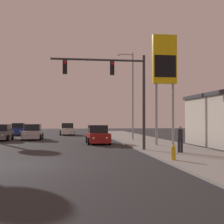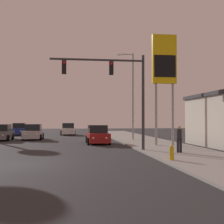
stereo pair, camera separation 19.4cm
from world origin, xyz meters
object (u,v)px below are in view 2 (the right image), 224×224
pedestrian_on_sidewalk (179,138)px  car_red (98,135)px  street_lamp (132,91)px  car_white (68,130)px  traffic_light_mast (117,83)px  car_grey (2,133)px  gas_station_sign (164,65)px  car_silver (33,133)px  fire_hydrant (172,153)px  car_blue (19,130)px

pedestrian_on_sidewalk → car_red: bearing=114.9°
car_red → street_lamp: 6.90m
car_white → traffic_light_mast: size_ratio=0.67×
car_red → traffic_light_mast: (0.72, -7.17, 3.92)m
car_white → pedestrian_on_sidewalk: size_ratio=2.60×
pedestrian_on_sidewalk → traffic_light_mast: bearing=149.4°
car_white → pedestrian_on_sidewalk: bearing=103.7°
car_grey → pedestrian_on_sidewalk: (13.91, -15.12, 0.27)m
traffic_light_mast → gas_station_sign: gas_station_sign is taller
car_white → traffic_light_mast: traffic_light_mast is taller
car_silver → traffic_light_mast: 16.12m
car_white → fire_hydrant: car_white is taller
gas_station_sign → pedestrian_on_sidewalk: 8.08m
car_grey → street_lamp: (13.47, -2.12, 4.36)m
car_blue → gas_station_sign: (14.76, -20.70, 5.86)m
car_silver → gas_station_sign: bearing=139.7°
car_grey → car_blue: 11.38m
car_white → traffic_light_mast: 24.36m
gas_station_sign → fire_hydrant: 11.31m
car_white → pedestrian_on_sidewalk: 26.86m
car_white → pedestrian_on_sidewalk: (7.10, -25.90, 0.27)m
car_red → car_grey: 11.22m
car_white → street_lamp: bearing=115.6°
car_silver → street_lamp: bearing=164.7°
car_silver → car_white: 10.55m
fire_hydrant → pedestrian_on_sidewalk: (1.62, 3.39, 0.55)m
traffic_light_mast → pedestrian_on_sidewalk: (3.59, -2.12, -3.64)m
car_white → gas_station_sign: size_ratio=0.48×
car_grey → pedestrian_on_sidewalk: 20.54m
car_blue → traffic_light_mast: size_ratio=0.67×
traffic_light_mast → car_grey: bearing=128.5°
car_blue → fire_hydrant: 32.31m
car_red → pedestrian_on_sidewalk: 10.25m
car_white → car_blue: (-6.82, 0.59, 0.00)m
car_grey → traffic_light_mast: size_ratio=0.67×
car_red → car_grey: bearing=-32.5°
car_blue → pedestrian_on_sidewalk: size_ratio=2.60×
car_silver → pedestrian_on_sidewalk: bearing=125.0°
car_blue → car_white: bearing=173.0°
car_silver → gas_station_sign: 16.54m
car_red → car_white: 16.84m
car_silver → fire_hydrant: 21.45m
car_blue → traffic_light_mast: (10.33, -24.37, 3.92)m
street_lamp → car_grey: bearing=171.1°
car_red → gas_station_sign: gas_station_sign is taller
car_silver → traffic_light_mast: traffic_light_mast is taller
traffic_light_mast → street_lamp: bearing=73.8°
car_grey → car_white: bearing=-120.4°
car_red → pedestrian_on_sidewalk: (4.31, -9.29, 0.27)m
car_red → fire_hydrant: 12.97m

